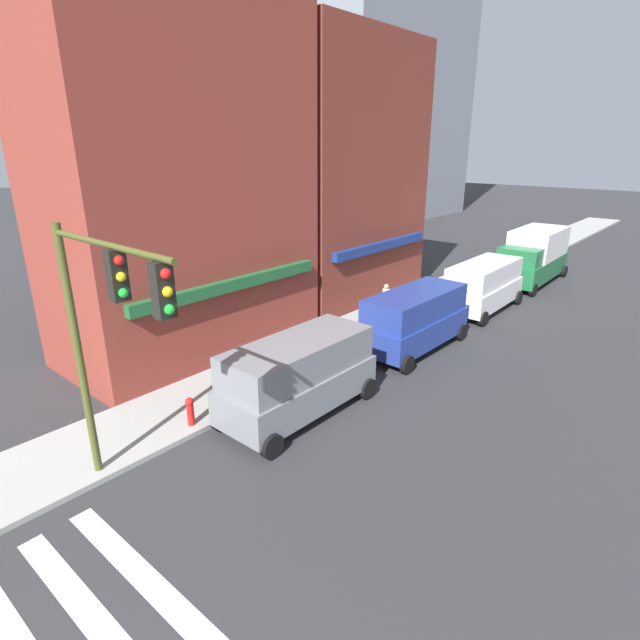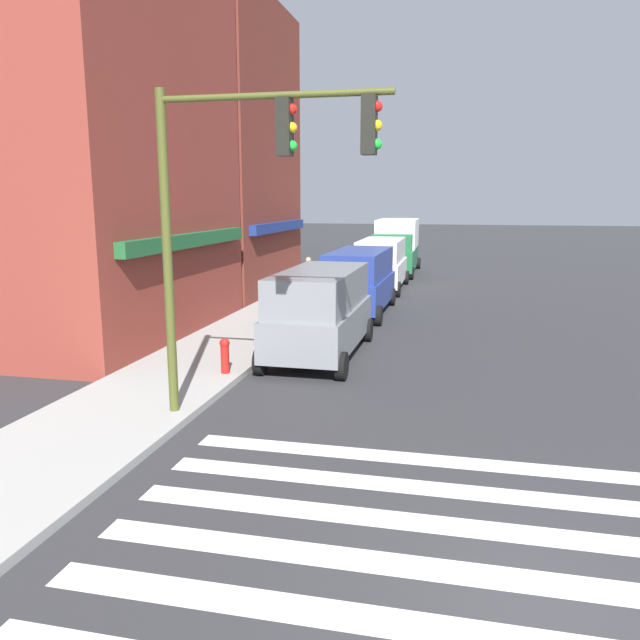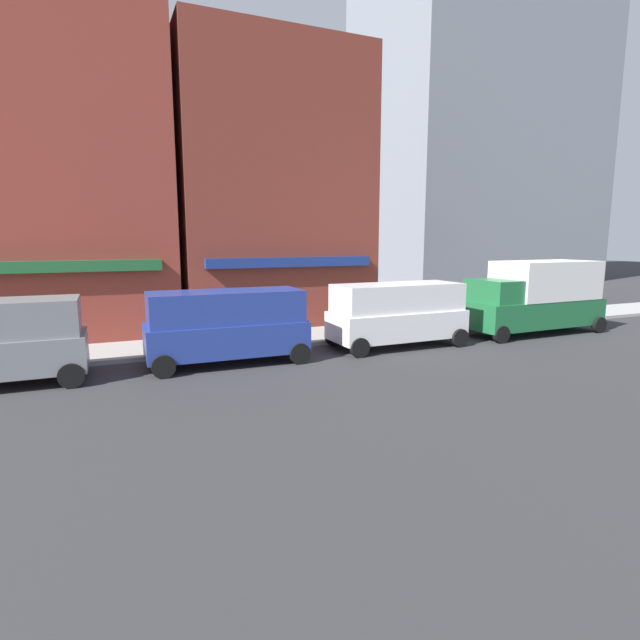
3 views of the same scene
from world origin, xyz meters
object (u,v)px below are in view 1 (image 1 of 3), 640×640
at_px(van_white, 484,285).
at_px(fire_hydrant, 190,410).
at_px(van_blue, 415,318).
at_px(van_grey, 299,374).
at_px(box_truck_green, 534,255).
at_px(traffic_signal, 105,318).
at_px(pedestrian_white_shirt, 386,303).

bearing_deg(van_white, fire_hydrant, 173.20).
bearing_deg(van_blue, van_white, 1.06).
relative_size(van_grey, box_truck_green, 0.80).
bearing_deg(traffic_signal, fire_hydrant, 29.63).
height_order(pedestrian_white_shirt, fire_hydrant, pedestrian_white_shirt).
bearing_deg(fire_hydrant, van_grey, -32.95).
bearing_deg(fire_hydrant, pedestrian_white_shirt, 3.18).
xyz_separation_m(traffic_signal, fire_hydrant, (2.70, 1.54, -3.80)).
height_order(van_white, box_truck_green, box_truck_green).
height_order(traffic_signal, pedestrian_white_shirt, traffic_signal).
distance_m(traffic_signal, van_grey, 6.18).
height_order(traffic_signal, van_grey, traffic_signal).
bearing_deg(traffic_signal, van_blue, -0.79).
xyz_separation_m(van_grey, fire_hydrant, (-2.62, 1.70, -0.67)).
relative_size(van_white, box_truck_green, 0.80).
bearing_deg(van_blue, traffic_signal, -179.73).
distance_m(van_grey, box_truck_green, 19.68).
xyz_separation_m(van_white, box_truck_green, (6.77, 0.00, 0.30)).
relative_size(van_blue, box_truck_green, 0.81).
bearing_deg(pedestrian_white_shirt, fire_hydrant, 40.41).
height_order(box_truck_green, pedestrian_white_shirt, box_truck_green).
distance_m(box_truck_green, pedestrian_white_shirt, 11.90).
height_order(box_truck_green, fire_hydrant, box_truck_green).
bearing_deg(van_white, box_truck_green, -0.56).
xyz_separation_m(van_white, fire_hydrant, (-15.53, 1.70, -0.67)).
xyz_separation_m(van_grey, box_truck_green, (19.68, 0.00, 0.30)).
bearing_deg(box_truck_green, van_white, 178.81).
bearing_deg(van_blue, van_grey, -178.94).
height_order(van_blue, box_truck_green, box_truck_green).
height_order(van_grey, pedestrian_white_shirt, van_grey).
bearing_deg(van_white, traffic_signal, 178.93).
relative_size(van_blue, pedestrian_white_shirt, 2.85).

